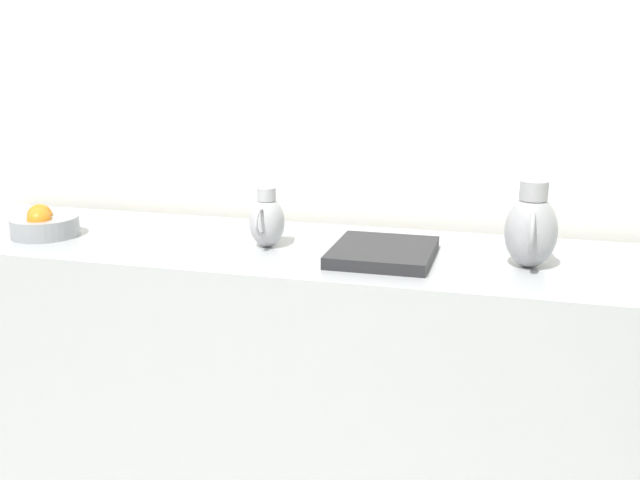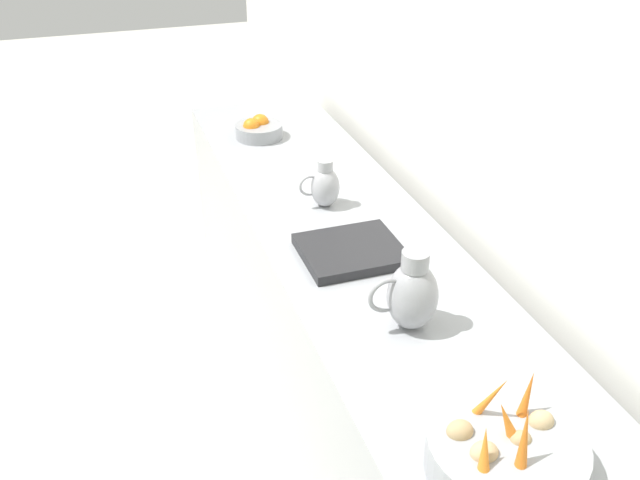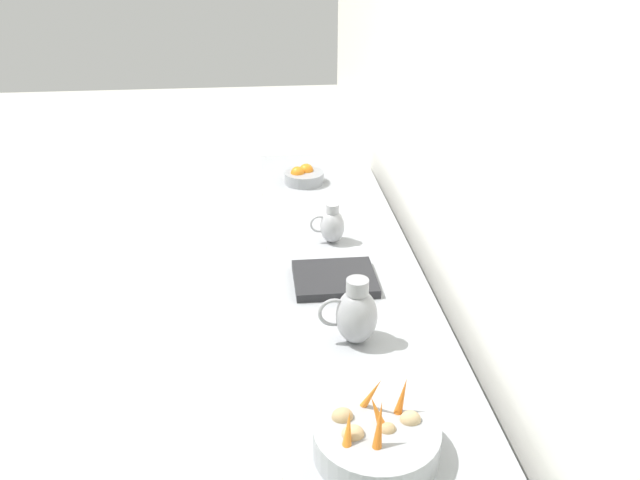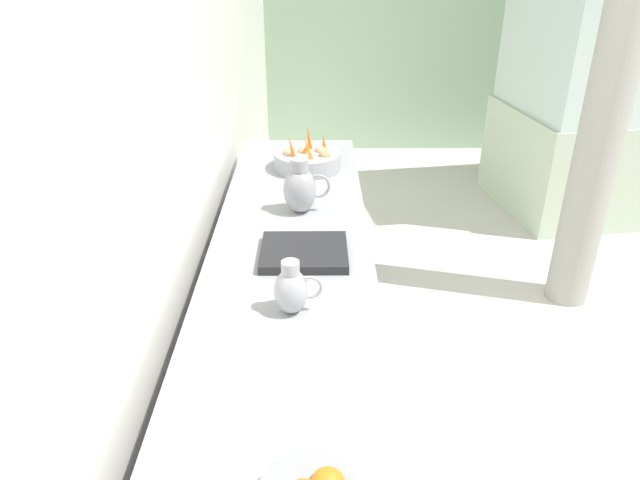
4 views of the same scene
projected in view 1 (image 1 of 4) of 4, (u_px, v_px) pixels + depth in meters
tile_wall_left at (538, 57)px, 2.45m from camera, size 0.10×7.64×3.00m
prep_counter at (359, 384)px, 2.43m from camera, size 0.66×3.14×0.91m
orange_bowl at (44, 224)px, 2.49m from camera, size 0.23×0.23×0.11m
metal_pitcher_tall at (531, 229)px, 2.12m from camera, size 0.21×0.15×0.25m
metal_pitcher_short at (267, 220)px, 2.35m from camera, size 0.16×0.11×0.19m
counter_sink_basin at (383, 252)px, 2.23m from camera, size 0.34×0.30×0.04m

